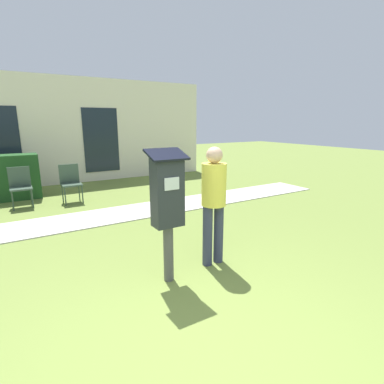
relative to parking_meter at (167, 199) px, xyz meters
The scene contains 8 objects.
ground_plane 1.67m from the parking_meter, 104.11° to the right, with size 40.00×40.00×0.00m, color olive.
sidewalk 3.07m from the parking_meter, 96.37° to the left, with size 12.00×1.10×0.02m.
building_facade 6.95m from the parking_meter, 92.67° to the left, with size 10.00×0.26×3.20m.
parking_meter is the anchor object (origin of this frame).
person_standing 0.73m from the parking_meter, ahead, with size 0.32×0.32×1.58m.
outdoor_chair_left 4.83m from the parking_meter, 106.39° to the left, with size 0.44×0.44×0.90m.
outdoor_chair_middle 4.51m from the parking_meter, 94.09° to the left, with size 0.44×0.44×0.90m.
hedge_row 5.78m from the parking_meter, 107.41° to the left, with size 1.66×0.60×1.10m.
Camera 1 is at (-1.17, -1.70, 1.89)m, focal length 28.00 mm.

